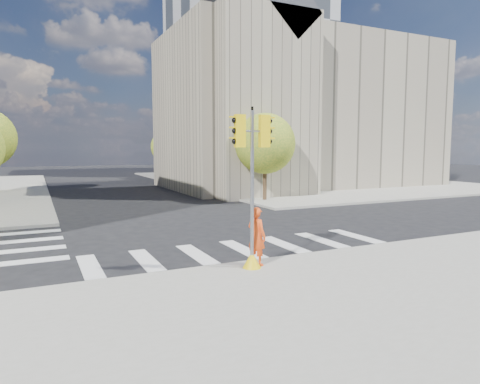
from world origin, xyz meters
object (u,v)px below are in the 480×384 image
traffic_signal (252,201)px  photographer (257,236)px  lamp_near (246,137)px  lamp_far (188,140)px

traffic_signal → photographer: bearing=47.6°
traffic_signal → photographer: (0.28, 0.23, -1.15)m
lamp_near → lamp_far: bearing=90.0°
lamp_near → photographer: size_ratio=4.47×
lamp_far → traffic_signal: (-9.14, -32.83, -2.38)m
photographer → lamp_near: bearing=-47.8°
traffic_signal → lamp_far: bearing=82.7°
lamp_far → lamp_near: bearing=-90.0°
lamp_near → lamp_far: size_ratio=1.00×
lamp_near → lamp_far: (0.00, 14.00, 0.00)m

